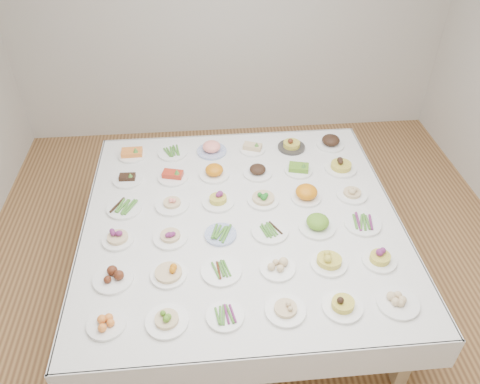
{
  "coord_description": "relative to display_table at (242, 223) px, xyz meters",
  "views": [
    {
      "loc": [
        -0.38,
        -2.72,
        3.17
      ],
      "look_at": [
        -0.12,
        0.11,
        0.88
      ],
      "focal_mm": 35.0,
      "sensor_mm": 36.0,
      "label": 1
    }
  ],
  "objects": [
    {
      "name": "room_envelope",
      "position": [
        0.12,
        0.04,
        1.14
      ],
      "size": [
        5.02,
        5.02,
        2.81
      ],
      "color": "#A77A45",
      "rests_on": "ground"
    },
    {
      "name": "display_table",
      "position": [
        0.0,
        0.0,
        0.0
      ],
      "size": [
        2.43,
        2.43,
        0.75
      ],
      "color": "white",
      "rests_on": "ground"
    },
    {
      "name": "dish_0",
      "position": [
        -0.91,
        -0.9,
        0.11
      ],
      "size": [
        0.24,
        0.24,
        0.1
      ],
      "color": "white",
      "rests_on": "display_table"
    },
    {
      "name": "dish_1",
      "position": [
        -0.55,
        -0.92,
        0.12
      ],
      "size": [
        0.26,
        0.26,
        0.13
      ],
      "color": "white",
      "rests_on": "display_table"
    },
    {
      "name": "dish_2",
      "position": [
        -0.19,
        -0.91,
        0.08
      ],
      "size": [
        0.23,
        0.23,
        0.05
      ],
      "color": "white",
      "rests_on": "display_table"
    },
    {
      "name": "dish_3",
      "position": [
        0.19,
        -0.91,
        0.12
      ],
      "size": [
        0.25,
        0.25,
        0.13
      ],
      "color": "white",
      "rests_on": "display_table"
    },
    {
      "name": "dish_4",
      "position": [
        0.55,
        -0.91,
        0.12
      ],
      "size": [
        0.25,
        0.25,
        0.14
      ],
      "color": "white",
      "rests_on": "display_table"
    },
    {
      "name": "dish_5",
      "position": [
        0.91,
        -0.91,
        0.11
      ],
      "size": [
        0.27,
        0.27,
        0.11
      ],
      "color": "white",
      "rests_on": "display_table"
    },
    {
      "name": "dish_6",
      "position": [
        -0.91,
        -0.55,
        0.11
      ],
      "size": [
        0.26,
        0.26,
        0.12
      ],
      "color": "white",
      "rests_on": "display_table"
    },
    {
      "name": "dish_7",
      "position": [
        -0.55,
        -0.55,
        0.12
      ],
      "size": [
        0.24,
        0.24,
        0.13
      ],
      "color": "white",
      "rests_on": "display_table"
    },
    {
      "name": "dish_8",
      "position": [
        -0.19,
        -0.54,
        0.08
      ],
      "size": [
        0.27,
        0.27,
        0.06
      ],
      "color": "white",
      "rests_on": "display_table"
    },
    {
      "name": "dish_9",
      "position": [
        0.19,
        -0.56,
        0.1
      ],
      "size": [
        0.24,
        0.24,
        0.09
      ],
      "color": "white",
      "rests_on": "display_table"
    },
    {
      "name": "dish_10",
      "position": [
        0.55,
        -0.54,
        0.14
      ],
      "size": [
        0.27,
        0.26,
        0.16
      ],
      "color": "white",
      "rests_on": "display_table"
    },
    {
      "name": "dish_11",
      "position": [
        0.91,
        -0.55,
        0.12
      ],
      "size": [
        0.23,
        0.23,
        0.14
      ],
      "color": "white",
      "rests_on": "display_table"
    },
    {
      "name": "dish_12",
      "position": [
        -0.92,
        -0.17,
        0.13
      ],
      "size": [
        0.25,
        0.25,
        0.14
      ],
      "color": "white",
      "rests_on": "display_table"
    },
    {
      "name": "dish_13",
      "position": [
        -0.54,
        -0.19,
        0.12
      ],
      "size": [
        0.25,
        0.25,
        0.12
      ],
      "color": "white",
      "rests_on": "display_table"
    },
    {
      "name": "dish_14",
      "position": [
        -0.17,
        -0.19,
        0.09
      ],
      "size": [
        0.24,
        0.23,
        0.06
      ],
      "color": "#4C66B2",
      "rests_on": "display_table"
    },
    {
      "name": "dish_15",
      "position": [
        0.19,
        -0.19,
        0.08
      ],
      "size": [
        0.27,
        0.27,
        0.06
      ],
      "color": "white",
      "rests_on": "display_table"
    },
    {
      "name": "dish_16",
      "position": [
        0.55,
        -0.18,
        0.15
      ],
      "size": [
        0.29,
        0.29,
        0.17
      ],
      "color": "white",
      "rests_on": "display_table"
    },
    {
      "name": "dish_17",
      "position": [
        0.9,
        -0.17,
        0.09
      ],
      "size": [
        0.27,
        0.27,
        0.06
      ],
      "color": "white",
      "rests_on": "display_table"
    },
    {
      "name": "dish_18",
      "position": [
        -0.91,
        0.18,
        0.09
      ],
      "size": [
        0.29,
        0.27,
        0.06
      ],
      "color": "white",
      "rests_on": "display_table"
    },
    {
      "name": "dish_19",
      "position": [
        -0.54,
        0.18,
        0.12
      ],
      "size": [
        0.26,
        0.26,
        0.13
      ],
      "color": "white",
      "rests_on": "display_table"
    },
    {
      "name": "dish_20",
      "position": [
        -0.17,
        0.18,
        0.12
      ],
      "size": [
        0.25,
        0.25,
        0.13
      ],
      "color": "white",
      "rests_on": "display_table"
    },
    {
      "name": "dish_21",
      "position": [
        0.19,
        0.17,
        0.13
      ],
      "size": [
        0.25,
        0.25,
        0.15
      ],
      "color": "white",
      "rests_on": "display_table"
    },
    {
      "name": "dish_22",
      "position": [
        0.54,
        0.18,
        0.13
      ],
      "size": [
        0.24,
        0.24,
        0.14
      ],
      "color": "white",
      "rests_on": "display_table"
    },
    {
      "name": "dish_23",
      "position": [
        0.92,
        0.18,
        0.11
      ],
      "size": [
        0.25,
        0.25,
        0.12
      ],
      "color": "white",
      "rests_on": "display_table"
    },
    {
      "name": "dish_24",
      "position": [
        -0.92,
        0.55,
        0.1
      ],
      "size": [
        0.25,
        0.25,
        0.1
      ],
      "color": "white",
      "rests_on": "display_table"
    },
    {
      "name": "dish_25",
      "position": [
        -0.54,
        0.55,
        0.11
      ],
      "size": [
        0.25,
        0.25,
        0.12
      ],
      "color": "white",
      "rests_on": "display_table"
    },
    {
      "name": "dish_26",
      "position": [
        -0.18,
        0.55,
        0.12
      ],
      "size": [
        0.25,
        0.25,
        0.13
      ],
      "color": "white",
      "rests_on": "display_table"
    },
    {
      "name": "dish_27",
      "position": [
        0.19,
        0.54,
        0.12
      ],
      "size": [
        0.24,
        0.24,
        0.13
      ],
      "color": "white",
      "rests_on": "display_table"
    },
    {
      "name": "dish_28",
      "position": [
        0.55,
        0.55,
        0.11
      ],
      "size": [
        0.24,
        0.24,
        0.11
      ],
      "color": "white",
      "rests_on": "display_table"
    },
    {
      "name": "dish_29",
      "position": [
        0.92,
        0.54,
        0.14
      ],
      "size": [
        0.28,
        0.27,
        0.17
      ],
      "color": "white",
      "rests_on": "display_table"
    },
    {
      "name": "dish_30",
      "position": [
        -0.91,
        0.92,
        0.11
      ],
      "size": [
        0.25,
        0.25,
        0.12
      ],
      "color": "white",
      "rests_on": "display_table"
    },
    {
      "name": "dish_31",
      "position": [
        -0.55,
        0.92,
        0.08
      ],
      "size": [
        0.26,
        0.26,
        0.06
      ],
      "color": "white",
      "rests_on": "display_table"
    },
    {
      "name": "dish_32",
      "position": [
        -0.19,
        0.91,
        0.14
      ],
      "size": [
        0.27,
        0.27,
        0.16
      ],
      "color": "#4C66B2",
      "rests_on": "display_table"
    },
    {
      "name": "dish_33",
      "position": [
        0.18,
        0.91,
        0.1
      ],
      "size": [
        0.23,
        0.23,
        0.1
      ],
      "color": "white",
      "rests_on": "display_table"
    },
    {
      "name": "dish_34",
      "position": [
        0.55,
        0.91,
        0.13
      ],
      "size": [
        0.25,
        0.25,
        0.14
      ],
      "color": "#302D2A",
      "rests_on": "display_table"
    },
    {
      "name": "dish_35",
      "position": [
        0.92,
        0.92,
        0.13
      ],
      "size": [
        0.25,
        0.25,
        0.14
      ],
      "color": "white",
      "rests_on": "display_table"
    }
  ]
}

